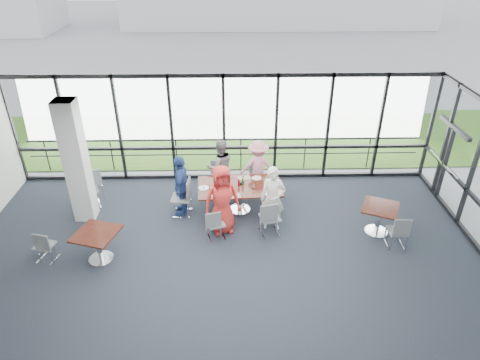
{
  "coord_description": "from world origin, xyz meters",
  "views": [
    {
      "loc": [
        0.22,
        -6.36,
        6.48
      ],
      "look_at": [
        0.42,
        2.92,
        1.1
      ],
      "focal_mm": 32.0,
      "sensor_mm": 36.0,
      "label": 1
    }
  ],
  "objects_px": {
    "diner_near_left": "(222,200)",
    "chair_spare_r": "(397,231)",
    "structural_column": "(76,162)",
    "chair_spare_lb": "(89,190)",
    "diner_far_right": "(258,166)",
    "side_table_right": "(380,211)",
    "diner_far_left": "(220,167)",
    "chair_main_fl": "(218,177)",
    "chair_main_fr": "(255,176)",
    "diner_near_right": "(273,199)",
    "chair_main_end": "(181,198)",
    "main_table": "(240,189)",
    "chair_main_nr": "(270,218)",
    "chair_main_nl": "(216,224)",
    "diner_end": "(181,185)",
    "chair_spare_la": "(45,245)",
    "side_table_left": "(97,237)"
  },
  "relations": [
    {
      "from": "structural_column",
      "to": "diner_far_right",
      "type": "height_order",
      "value": "structural_column"
    },
    {
      "from": "diner_near_left",
      "to": "chair_spare_lb",
      "type": "bearing_deg",
      "value": 145.73
    },
    {
      "from": "side_table_right",
      "to": "diner_near_right",
      "type": "bearing_deg",
      "value": 174.07
    },
    {
      "from": "diner_near_left",
      "to": "chair_spare_r",
      "type": "relative_size",
      "value": 2.11
    },
    {
      "from": "diner_near_left",
      "to": "diner_far_left",
      "type": "distance_m",
      "value": 1.85
    },
    {
      "from": "diner_near_right",
      "to": "diner_far_left",
      "type": "relative_size",
      "value": 1.03
    },
    {
      "from": "main_table",
      "to": "chair_spare_r",
      "type": "xyz_separation_m",
      "value": [
        3.66,
        -1.6,
        -0.22
      ]
    },
    {
      "from": "diner_near_left",
      "to": "chair_spare_r",
      "type": "distance_m",
      "value": 4.2
    },
    {
      "from": "diner_far_left",
      "to": "chair_main_nl",
      "type": "distance_m",
      "value": 2.18
    },
    {
      "from": "chair_main_nl",
      "to": "chair_main_fl",
      "type": "bearing_deg",
      "value": 72.65
    },
    {
      "from": "side_table_right",
      "to": "chair_spare_la",
      "type": "relative_size",
      "value": 1.35
    },
    {
      "from": "diner_far_right",
      "to": "side_table_left",
      "type": "bearing_deg",
      "value": 37.37
    },
    {
      "from": "diner_near_left",
      "to": "diner_far_left",
      "type": "bearing_deg",
      "value": 76.44
    },
    {
      "from": "chair_main_nl",
      "to": "chair_spare_la",
      "type": "xyz_separation_m",
      "value": [
        -3.83,
        -0.74,
        -0.01
      ]
    },
    {
      "from": "diner_end",
      "to": "chair_main_nr",
      "type": "xyz_separation_m",
      "value": [
        2.22,
        -0.97,
        -0.37
      ]
    },
    {
      "from": "main_table",
      "to": "structural_column",
      "type": "bearing_deg",
      "value": 179.57
    },
    {
      "from": "side_table_right",
      "to": "diner_far_left",
      "type": "relative_size",
      "value": 0.66
    },
    {
      "from": "diner_far_left",
      "to": "chair_main_nl",
      "type": "relative_size",
      "value": 2.0
    },
    {
      "from": "chair_spare_lb",
      "to": "main_table",
      "type": "bearing_deg",
      "value": 151.9
    },
    {
      "from": "chair_main_fl",
      "to": "chair_main_end",
      "type": "bearing_deg",
      "value": 57.86
    },
    {
      "from": "chair_main_nr",
      "to": "chair_main_end",
      "type": "bearing_deg",
      "value": 144.43
    },
    {
      "from": "chair_spare_lb",
      "to": "chair_main_fr",
      "type": "bearing_deg",
      "value": 166.68
    },
    {
      "from": "chair_main_end",
      "to": "chair_spare_r",
      "type": "height_order",
      "value": "chair_main_end"
    },
    {
      "from": "chair_main_end",
      "to": "chair_main_fr",
      "type": "bearing_deg",
      "value": 128.21
    },
    {
      "from": "diner_near_left",
      "to": "chair_main_fl",
      "type": "relative_size",
      "value": 2.2
    },
    {
      "from": "diner_far_right",
      "to": "diner_end",
      "type": "xyz_separation_m",
      "value": [
        -2.05,
        -1.1,
        0.06
      ]
    },
    {
      "from": "chair_main_nr",
      "to": "chair_spare_lb",
      "type": "distance_m",
      "value": 4.95
    },
    {
      "from": "structural_column",
      "to": "chair_main_fr",
      "type": "distance_m",
      "value": 4.84
    },
    {
      "from": "chair_main_nr",
      "to": "diner_far_left",
      "type": "bearing_deg",
      "value": 107.92
    },
    {
      "from": "diner_near_right",
      "to": "diner_far_right",
      "type": "height_order",
      "value": "diner_near_right"
    },
    {
      "from": "diner_near_right",
      "to": "chair_main_fr",
      "type": "xyz_separation_m",
      "value": [
        -0.32,
        1.93,
        -0.44
      ]
    },
    {
      "from": "chair_spare_r",
      "to": "chair_spare_lb",
      "type": "bearing_deg",
      "value": 168.71
    },
    {
      "from": "chair_main_fl",
      "to": "chair_spare_lb",
      "type": "distance_m",
      "value": 3.54
    },
    {
      "from": "diner_end",
      "to": "main_table",
      "type": "bearing_deg",
      "value": 99.43
    },
    {
      "from": "diner_near_right",
      "to": "chair_main_end",
      "type": "relative_size",
      "value": 1.72
    },
    {
      "from": "diner_far_right",
      "to": "chair_main_nr",
      "type": "bearing_deg",
      "value": 93.87
    },
    {
      "from": "diner_near_right",
      "to": "chair_main_fr",
      "type": "distance_m",
      "value": 2.01
    },
    {
      "from": "main_table",
      "to": "chair_main_fl",
      "type": "xyz_separation_m",
      "value": [
        -0.61,
        1.08,
        -0.23
      ]
    },
    {
      "from": "chair_spare_lb",
      "to": "diner_near_left",
      "type": "bearing_deg",
      "value": 137.7
    },
    {
      "from": "structural_column",
      "to": "chair_main_fr",
      "type": "bearing_deg",
      "value": 16.84
    },
    {
      "from": "side_table_right",
      "to": "chair_spare_lb",
      "type": "relative_size",
      "value": 1.12
    },
    {
      "from": "structural_column",
      "to": "chair_spare_lb",
      "type": "bearing_deg",
      "value": 94.03
    },
    {
      "from": "chair_main_nr",
      "to": "chair_main_fr",
      "type": "relative_size",
      "value": 1.16
    },
    {
      "from": "chair_main_nr",
      "to": "chair_spare_r",
      "type": "distance_m",
      "value": 3.0
    },
    {
      "from": "side_table_right",
      "to": "diner_far_right",
      "type": "xyz_separation_m",
      "value": [
        -2.85,
        2.08,
        0.15
      ]
    },
    {
      "from": "side_table_left",
      "to": "chair_main_fl",
      "type": "relative_size",
      "value": 1.34
    },
    {
      "from": "structural_column",
      "to": "chair_main_fl",
      "type": "xyz_separation_m",
      "value": [
        3.41,
        1.3,
        -1.19
      ]
    },
    {
      "from": "diner_far_left",
      "to": "chair_main_fl",
      "type": "xyz_separation_m",
      "value": [
        -0.08,
        0.14,
        -0.41
      ]
    },
    {
      "from": "side_table_right",
      "to": "chair_spare_r",
      "type": "height_order",
      "value": "chair_spare_r"
    },
    {
      "from": "diner_end",
      "to": "chair_main_nr",
      "type": "distance_m",
      "value": 2.45
    }
  ]
}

